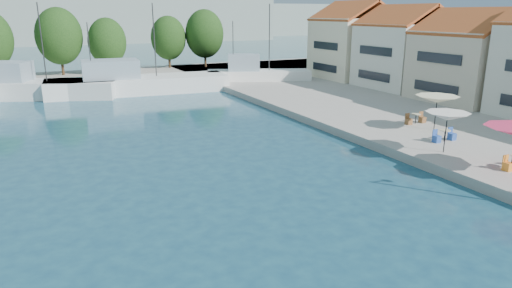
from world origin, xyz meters
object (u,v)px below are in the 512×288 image
trawler_04 (256,76)px  umbrella_cream (437,99)px  trawler_03 (135,84)px  trawler_02 (26,88)px  umbrella_white (447,116)px

trawler_04 → umbrella_cream: bearing=-66.7°
trawler_03 → umbrella_cream: 32.85m
trawler_02 → umbrella_white: size_ratio=7.07×
trawler_03 → umbrella_white: (11.72, -33.24, 1.76)m
trawler_02 → umbrella_cream: size_ratio=6.08×
trawler_04 → umbrella_white: trawler_04 is taller
trawler_02 → trawler_04: size_ratio=1.42×
umbrella_white → umbrella_cream: (3.84, 4.36, 0.00)m
umbrella_white → umbrella_cream: bearing=48.6°
trawler_03 → umbrella_white: bearing=-65.8°
trawler_03 → umbrella_cream: bearing=-56.9°
umbrella_white → trawler_04: bearing=84.1°
trawler_02 → trawler_04: same height
trawler_02 → umbrella_white: bearing=-34.8°
trawler_03 → umbrella_cream: size_ratio=6.59×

